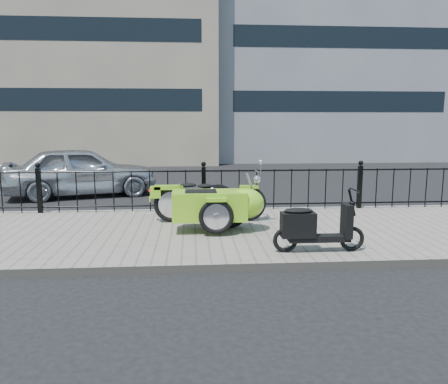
{
  "coord_description": "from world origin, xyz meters",
  "views": [
    {
      "loc": [
        -0.26,
        -8.12,
        2.06
      ],
      "look_at": [
        0.34,
        -0.1,
        0.75
      ],
      "focal_mm": 35.0,
      "sensor_mm": 36.0,
      "label": 1
    }
  ],
  "objects": [
    {
      "name": "sidewalk",
      "position": [
        0.0,
        -0.5,
        0.06
      ],
      "size": [
        30.0,
        3.8,
        0.12
      ],
      "primitive_type": "cube",
      "color": "slate",
      "rests_on": "ground"
    },
    {
      "name": "iron_fence",
      "position": [
        0.0,
        1.3,
        0.59
      ],
      "size": [
        14.11,
        0.11,
        1.08
      ],
      "color": "black",
      "rests_on": "sidewalk"
    },
    {
      "name": "building_grey",
      "position": [
        7.0,
        16.99,
        7.5
      ],
      "size": [
        12.0,
        8.01,
        15.0
      ],
      "color": "gray",
      "rests_on": "ground"
    },
    {
      "name": "building_tan",
      "position": [
        -6.0,
        15.99,
        6.0
      ],
      "size": [
        14.0,
        8.01,
        12.0
      ],
      "color": "gray",
      "rests_on": "ground"
    },
    {
      "name": "sedan_car",
      "position": [
        -3.29,
        4.15,
        0.69
      ],
      "size": [
        4.34,
        2.7,
        1.38
      ],
      "primitive_type": "imported",
      "rotation": [
        0.0,
        0.0,
        1.85
      ],
      "color": "#B5B7BC",
      "rests_on": "ground"
    },
    {
      "name": "curb",
      "position": [
        0.0,
        1.44,
        0.06
      ],
      "size": [
        30.0,
        0.1,
        0.12
      ],
      "primitive_type": "cube",
      "color": "gray",
      "rests_on": "ground"
    },
    {
      "name": "spare_tire",
      "position": [
        0.46,
        -0.34,
        0.45
      ],
      "size": [
        0.67,
        0.23,
        0.67
      ],
      "primitive_type": "torus",
      "rotation": [
        1.57,
        0.0,
        0.21
      ],
      "color": "black",
      "rests_on": "sidewalk"
    },
    {
      "name": "ground",
      "position": [
        0.0,
        0.0,
        0.0
      ],
      "size": [
        120.0,
        120.0,
        0.0
      ],
      "primitive_type": "plane",
      "color": "black",
      "rests_on": "ground"
    },
    {
      "name": "motorcycle_sidecar",
      "position": [
        0.23,
        -0.41,
        0.59
      ],
      "size": [
        2.28,
        1.48,
        0.98
      ],
      "color": "black",
      "rests_on": "sidewalk"
    },
    {
      "name": "scooter",
      "position": [
        1.54,
        -1.9,
        0.49
      ],
      "size": [
        1.4,
        0.41,
        0.95
      ],
      "color": "black",
      "rests_on": "sidewalk"
    }
  ]
}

